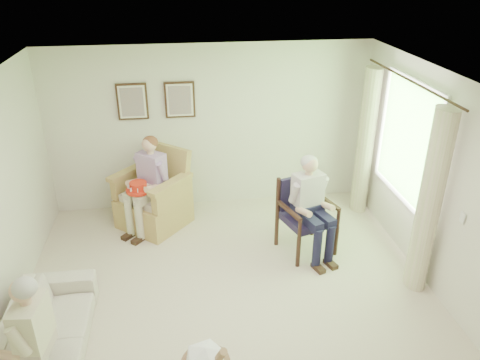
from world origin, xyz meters
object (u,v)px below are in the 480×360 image
at_px(wood_armchair, 306,211).
at_px(sofa, 46,337).
at_px(wicker_armchair, 153,201).
at_px(person_dark, 310,200).
at_px(red_hat, 138,188).
at_px(person_wicker, 150,178).
at_px(person_sofa, 27,333).

relative_size(wood_armchair, sofa, 0.53).
xyz_separation_m(wicker_armchair, person_dark, (2.11, -1.10, 0.45)).
bearing_deg(sofa, wicker_armchair, -21.41).
bearing_deg(red_hat, sofa, -110.16).
bearing_deg(person_wicker, wood_armchair, 20.74).
distance_m(wicker_armchair, person_wicker, 0.49).
relative_size(sofa, red_hat, 5.42).
xyz_separation_m(wicker_armchair, person_wicker, (0.00, -0.15, 0.47)).
relative_size(person_sofa, red_hat, 3.49).
bearing_deg(wicker_armchair, person_dark, 13.43).
height_order(person_wicker, person_dark, person_wicker).
bearing_deg(wicker_armchair, wood_armchair, 17.16).
bearing_deg(person_sofa, wicker_armchair, 167.74).
xyz_separation_m(person_dark, person_sofa, (-3.12, -1.85, -0.13)).
xyz_separation_m(person_wicker, person_dark, (2.11, -0.95, -0.02)).
distance_m(wood_armchair, person_wicker, 2.27).
height_order(wicker_armchair, wood_armchair, wicker_armchair).
xyz_separation_m(wicker_armchair, sofa, (-1.01, -2.58, -0.09)).
bearing_deg(person_dark, person_sofa, -167.53).
bearing_deg(person_wicker, red_hat, -100.33).
xyz_separation_m(sofa, person_wicker, (1.01, 2.42, 0.56)).
height_order(wood_armchair, person_wicker, person_wicker).
height_order(sofa, person_wicker, person_wicker).
bearing_deg(sofa, person_sofa, -180.00).
bearing_deg(person_sofa, sofa, -173.37).
relative_size(wicker_armchair, person_dark, 0.84).
relative_size(person_dark, person_sofa, 1.13).
distance_m(wood_armchair, person_dark, 0.31).
height_order(wicker_armchair, red_hat, wicker_armchair).
relative_size(wood_armchair, person_dark, 0.73).
bearing_deg(red_hat, person_dark, -19.59).
bearing_deg(person_dark, wicker_armchair, 134.26).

